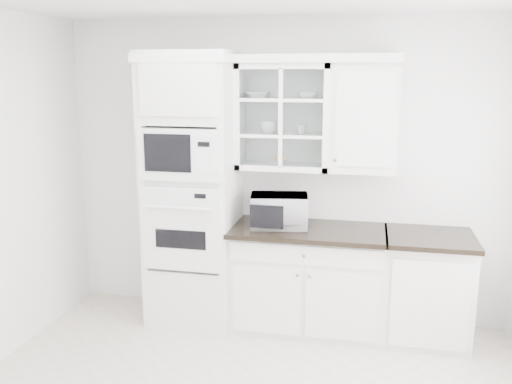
# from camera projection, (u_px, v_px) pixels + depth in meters

# --- Properties ---
(room_shell) EXTENTS (4.00, 3.50, 2.70)m
(room_shell) POSITION_uv_depth(u_px,v_px,m) (251.00, 141.00, 3.56)
(room_shell) COLOR white
(room_shell) RESTS_ON ground
(oven_column) EXTENTS (0.76, 0.68, 2.40)m
(oven_column) POSITION_uv_depth(u_px,v_px,m) (193.00, 191.00, 4.78)
(oven_column) COLOR white
(oven_column) RESTS_ON ground
(base_cabinet_run) EXTENTS (1.32, 0.67, 0.92)m
(base_cabinet_run) POSITION_uv_depth(u_px,v_px,m) (308.00, 278.00, 4.75)
(base_cabinet_run) COLOR white
(base_cabinet_run) RESTS_ON ground
(extra_base_cabinet) EXTENTS (0.72, 0.67, 0.92)m
(extra_base_cabinet) POSITION_uv_depth(u_px,v_px,m) (426.00, 287.00, 4.55)
(extra_base_cabinet) COLOR white
(extra_base_cabinet) RESTS_ON ground
(upper_cabinet_glass) EXTENTS (0.80, 0.33, 0.90)m
(upper_cabinet_glass) POSITION_uv_depth(u_px,v_px,m) (284.00, 117.00, 4.64)
(upper_cabinet_glass) COLOR white
(upper_cabinet_glass) RESTS_ON room_shell
(upper_cabinet_solid) EXTENTS (0.55, 0.33, 0.90)m
(upper_cabinet_solid) POSITION_uv_depth(u_px,v_px,m) (364.00, 118.00, 4.50)
(upper_cabinet_solid) COLOR white
(upper_cabinet_solid) RESTS_ON room_shell
(crown_molding) EXTENTS (2.14, 0.38, 0.07)m
(crown_molding) POSITION_uv_depth(u_px,v_px,m) (272.00, 59.00, 4.53)
(crown_molding) COLOR white
(crown_molding) RESTS_ON room_shell
(countertop_microwave) EXTENTS (0.54, 0.47, 0.28)m
(countertop_microwave) POSITION_uv_depth(u_px,v_px,m) (279.00, 210.00, 4.67)
(countertop_microwave) COLOR white
(countertop_microwave) RESTS_ON base_cabinet_run
(bowl_a) EXTENTS (0.25, 0.25, 0.05)m
(bowl_a) POSITION_uv_depth(u_px,v_px,m) (258.00, 95.00, 4.65)
(bowl_a) COLOR white
(bowl_a) RESTS_ON upper_cabinet_glass
(bowl_b) EXTENTS (0.19, 0.19, 0.05)m
(bowl_b) POSITION_uv_depth(u_px,v_px,m) (307.00, 95.00, 4.57)
(bowl_b) COLOR white
(bowl_b) RESTS_ON upper_cabinet_glass
(cup_a) EXTENTS (0.14, 0.14, 0.11)m
(cup_a) POSITION_uv_depth(u_px,v_px,m) (268.00, 127.00, 4.67)
(cup_a) COLOR white
(cup_a) RESTS_ON upper_cabinet_glass
(cup_b) EXTENTS (0.09, 0.09, 0.08)m
(cup_b) POSITION_uv_depth(u_px,v_px,m) (302.00, 129.00, 4.63)
(cup_b) COLOR white
(cup_b) RESTS_ON upper_cabinet_glass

